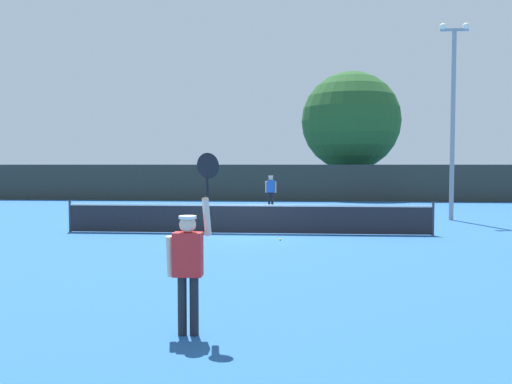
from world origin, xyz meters
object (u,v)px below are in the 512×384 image
at_px(tennis_ball, 280,240).
at_px(parked_car_near, 296,185).
at_px(player_receiving, 271,188).
at_px(light_pole, 453,108).
at_px(player_serving, 189,256).
at_px(large_tree, 351,121).

distance_m(tennis_ball, parked_car_near, 23.01).
xyz_separation_m(player_receiving, light_pole, (7.62, -5.10, 3.49)).
bearing_deg(player_receiving, player_serving, 89.77).
relative_size(player_serving, parked_car_near, 0.55).
distance_m(large_tree, parked_car_near, 5.96).
bearing_deg(large_tree, player_serving, -99.39).
relative_size(tennis_ball, large_tree, 0.01).
distance_m(player_serving, parked_car_near, 32.07).
bearing_deg(player_receiving, tennis_ball, 94.15).
bearing_deg(large_tree, light_pole, -80.27).
distance_m(player_receiving, parked_car_near, 11.40).
xyz_separation_m(player_receiving, large_tree, (5.01, 10.10, 4.19)).
relative_size(large_tree, parked_car_near, 1.95).
xyz_separation_m(player_serving, light_pole, (7.70, 15.62, 3.48)).
height_order(player_serving, player_receiving, player_serving).
distance_m(player_serving, tennis_ball, 9.15).
bearing_deg(tennis_ball, light_pole, 44.14).
height_order(large_tree, parked_car_near, large_tree).
relative_size(player_receiving, light_pole, 0.21).
xyz_separation_m(player_serving, parked_car_near, (1.32, 32.04, -0.28)).
height_order(tennis_ball, light_pole, light_pole).
bearing_deg(large_tree, player_receiving, -116.39).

